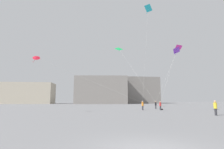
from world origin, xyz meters
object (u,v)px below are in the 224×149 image
Objects in this scene: kite_violet_delta at (176,51)px; building_left_hall at (26,93)px; kite_emerald_delta at (119,50)px; building_centre_hall at (101,90)px; building_right_hall at (134,91)px; kite_magenta_delta at (178,48)px; person_in_orange at (143,105)px; person_in_yellow at (215,107)px; kite_crimson_diamond at (39,59)px; person_in_red at (160,105)px; kite_cyan_delta at (148,11)px; person_in_black at (156,105)px; handbag_beside_flyer at (162,109)px.

kite_violet_delta reaches higher than building_left_hall.
kite_violet_delta is at bearing -60.88° from kite_emerald_delta.
kite_violet_delta is 0.39× the size of building_centre_hall.
kite_magenta_delta is at bearing -91.97° from building_right_hall.
person_in_yellow is at bearing 90.14° from person_in_orange.
person_in_yellow is 0.10× the size of kite_crimson_diamond.
kite_magenta_delta is 58.65m from building_right_hall.
kite_cyan_delta reaches higher than person_in_red.
person_in_yellow is at bearing 123.50° from person_in_red.
kite_violet_delta is (1.88, -3.60, 9.30)m from person_in_red.
kite_crimson_diamond is at bearing 178.69° from kite_cyan_delta.
person_in_black is 24.23m from kite_crimson_diamond.
kite_crimson_diamond is 0.69× the size of building_left_hall.
kite_cyan_delta is at bearing -55.29° from building_left_hall.
building_left_hall reaches higher than person_in_yellow.
handbag_beside_flyer is (-0.20, -4.19, -0.76)m from person_in_black.
kite_emerald_delta reaches higher than building_right_hall.
kite_emerald_delta is at bearing 87.50° from person_in_yellow.
kite_magenta_delta is at bearing 61.17° from kite_violet_delta.
kite_crimson_diamond reaches higher than handbag_beside_flyer.
handbag_beside_flyer is at bearing 148.17° from person_in_orange.
person_in_black is at bearing -47.00° from building_left_hall.
person_in_orange is at bearing -100.11° from building_right_hall.
building_centre_hall is (-10.83, 46.37, 5.43)m from person_in_black.
building_left_hall is 71.82m from handbag_beside_flyer.
kite_violet_delta is at bearing 114.23° from person_in_orange.
person_in_red is at bearing -60.40° from kite_emerald_delta.
handbag_beside_flyer is (-7.36, -61.53, -6.63)m from building_right_hall.
person_in_black is 15.55m from person_in_yellow.
kite_emerald_delta is 43.58× the size of handbag_beside_flyer.
kite_cyan_delta is (-0.59, -7.14, 14.65)m from person_in_orange.
person_in_yellow is at bearing -82.10° from kite_violet_delta.
person_in_yellow is 0.12× the size of kite_cyan_delta.
building_right_hall is (11.52, 68.44, -8.83)m from kite_cyan_delta.
building_right_hall reaches higher than person_in_orange.
building_right_hall is at bearing -78.41° from person_in_red.
person_in_black is 0.07× the size of building_right_hall.
building_left_hall is 1.05× the size of building_right_hall.
person_in_red is 11.45m from person_in_yellow.
kite_cyan_delta reaches higher than building_right_hall.
kite_magenta_delta is (8.93, 3.01, 12.02)m from person_in_orange.
person_in_red is 10.15m from kite_violet_delta.
kite_magenta_delta is at bearing 137.06° from person_in_black.
person_in_red is 0.12× the size of kite_emerald_delta.
person_in_yellow reaches higher than person_in_orange.
kite_emerald_delta is 59.95m from building_left_hall.
kite_cyan_delta is (-4.36, -11.10, 14.70)m from person_in_black.
building_centre_hall is 21.08m from building_right_hall.
kite_magenta_delta is 28.03m from kite_crimson_diamond.
kite_magenta_delta is 8.39m from kite_violet_delta.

